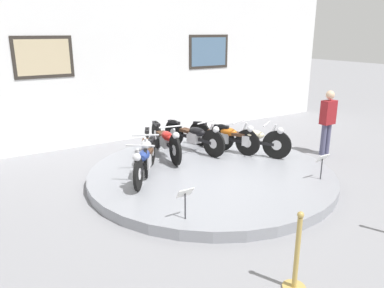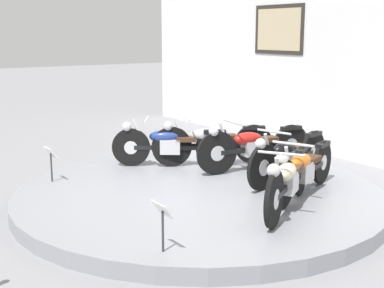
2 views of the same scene
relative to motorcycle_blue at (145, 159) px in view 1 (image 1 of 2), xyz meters
The scene contains 13 objects.
ground_plane 1.49m from the motorcycle_blue, 15.02° to the right, with size 60.00×60.00×0.00m, color gray.
display_platform 1.46m from the motorcycle_blue, 15.02° to the right, with size 5.06×5.06×0.19m, color gray.
back_wall 4.01m from the motorcycle_blue, 68.79° to the left, with size 14.00×0.22×4.31m.
motorcycle_blue is the anchor object (origin of this frame).
motorcycle_silver 0.66m from the motorcycle_blue, 62.04° to the left, with size 0.93×1.82×0.80m.
motorcycle_red 1.33m from the motorcycle_blue, 44.37° to the left, with size 0.54×2.00×0.81m.
motorcycle_black 1.95m from the motorcycle_blue, 28.40° to the left, with size 0.61×1.95×0.80m.
motorcycle_orange 2.42m from the motorcycle_blue, 13.84° to the left, with size 0.81×1.85×0.79m.
motorcycle_cream 2.66m from the motorcycle_blue, ahead, with size 1.10×1.73×0.80m.
info_placard_front_left 1.91m from the motorcycle_blue, 96.24° to the right, with size 0.26×0.11×0.51m.
info_placard_front_centre 3.44m from the motorcycle_blue, 33.53° to the right, with size 0.26×0.11×0.51m.
visitor_standing 4.73m from the motorcycle_blue, ahead, with size 0.36×0.22×1.61m.
stanchion_post_left_of_entry 3.80m from the motorcycle_blue, 87.04° to the right, with size 0.28×0.28×1.02m.
Camera 1 is at (-4.18, -6.03, 2.97)m, focal length 35.00 mm.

